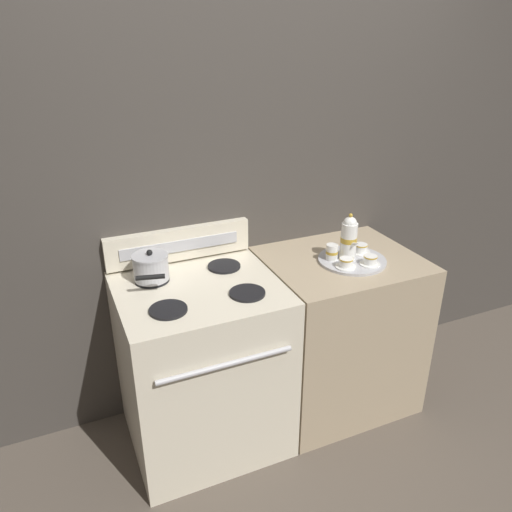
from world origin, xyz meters
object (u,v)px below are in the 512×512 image
stove (203,365)px  saucepan (151,267)px  teacup_right (370,260)px  creamer_jug (332,252)px  teapot (349,238)px  teacup_front (346,263)px  serving_tray (352,260)px  teacup_left (360,248)px

stove → saucepan: saucepan is taller
teacup_right → creamer_jug: 0.19m
creamer_jug → saucepan: bearing=170.0°
teapot → creamer_jug: 0.11m
teacup_right → teapot: bearing=120.8°
stove → teacup_right: size_ratio=8.78×
teacup_front → serving_tray: bearing=39.4°
stove → teacup_front: teacup_front is taller
serving_tray → creamer_jug: 0.12m
stove → saucepan: size_ratio=3.58×
saucepan → creamer_jug: size_ratio=3.11×
saucepan → teapot: teapot is taller
saucepan → serving_tray: (0.99, -0.20, -0.07)m
teacup_front → creamer_jug: bearing=98.3°
saucepan → creamer_jug: bearing=-10.0°
creamer_jug → teacup_right: bearing=-42.4°
teacup_right → teacup_left: bearing=74.5°
stove → teacup_front: (0.72, -0.12, 0.48)m
serving_tray → teacup_right: teacup_right is taller
teacup_left → teacup_right: (-0.04, -0.14, 0.00)m
teacup_right → stove: bearing=170.7°
teacup_left → creamer_jug: creamer_jug is taller
stove → serving_tray: (0.81, -0.05, 0.45)m
teacup_front → creamer_jug: 0.11m
stove → creamer_jug: creamer_jug is taller
saucepan → teacup_right: 1.07m
teacup_left → teacup_front: bearing=-144.1°
teapot → creamer_jug: teapot is taller
teapot → serving_tray: bearing=-38.5°
stove → creamer_jug: (0.71, -0.01, 0.50)m
stove → teacup_left: bearing=0.3°
serving_tray → teacup_right: bearing=-64.2°
teacup_front → teapot: bearing=52.8°
saucepan → teapot: 0.99m
saucepan → teapot: (0.97, -0.18, 0.05)m
serving_tray → saucepan: bearing=168.8°
teapot → teacup_front: teapot is taller
saucepan → teacup_front: size_ratio=2.45×
serving_tray → teacup_front: bearing=-140.6°
saucepan → teapot: size_ratio=1.03×
teacup_left → teapot: bearing=-160.3°
stove → saucepan: 0.57m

